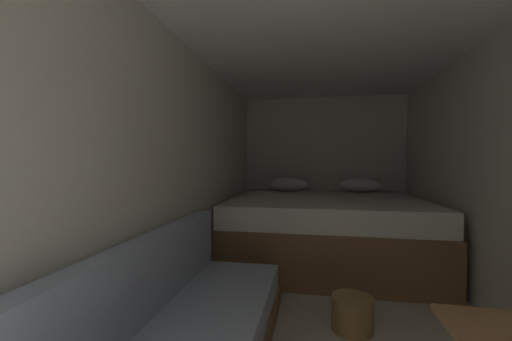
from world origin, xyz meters
TOP-DOWN VIEW (x-y plane):
  - ground_plane at (0.00, 1.92)m, footprint 6.68×6.68m
  - wall_back at (0.00, 4.28)m, footprint 2.41×0.05m
  - wall_left at (-1.18, 1.92)m, footprint 0.05×4.68m
  - ceiling_slab at (0.00, 1.92)m, footprint 2.41×4.68m
  - bed at (0.00, 3.31)m, footprint 2.19×1.82m
  - wicker_basket at (0.13, 1.87)m, footprint 0.29×0.29m

SIDE VIEW (x-z plane):
  - ground_plane at x=0.00m, z-range 0.00..0.00m
  - wicker_basket at x=0.13m, z-range 0.00..0.24m
  - bed at x=0.00m, z-range -0.09..0.87m
  - wall_back at x=0.00m, z-range 0.00..2.14m
  - wall_left at x=-1.18m, z-range 0.00..2.14m
  - ceiling_slab at x=0.00m, z-range 2.14..2.19m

